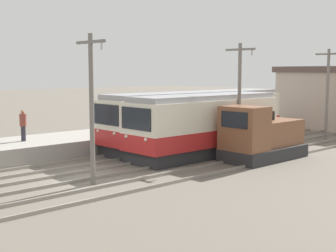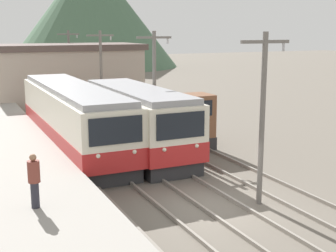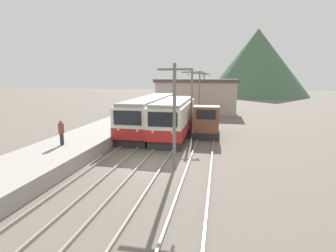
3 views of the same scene
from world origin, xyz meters
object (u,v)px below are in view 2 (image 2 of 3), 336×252
commuter_train_center (137,124)px  catenary_mast_far (101,70)px  commuter_train_left (73,120)px  catenary_mast_near (263,112)px  catenary_mast_mid (155,84)px  catenary_mast_distant (70,62)px  person_on_platform (34,179)px  shunting_locomotive (179,123)px

commuter_train_center → catenary_mast_far: 11.25m
catenary_mast_far → commuter_train_left: bearing=-116.5°
commuter_train_center → catenary_mast_near: catenary_mast_near is taller
catenary_mast_near → catenary_mast_mid: size_ratio=1.00×
catenary_mast_near → commuter_train_left: bearing=111.5°
commuter_train_center → catenary_mast_near: bearing=-80.1°
catenary_mast_mid → catenary_mast_far: size_ratio=1.00×
commuter_train_center → catenary_mast_distant: bearing=85.8°
commuter_train_center → catenary_mast_mid: catenary_mast_mid is taller
catenary_mast_mid → catenary_mast_distant: size_ratio=1.00×
catenary_mast_near → catenary_mast_far: (0.00, 19.59, 0.00)m
commuter_train_left → catenary_mast_far: 9.84m
commuter_train_left → commuter_train_center: 3.64m
person_on_platform → commuter_train_left: bearing=69.9°
catenary_mast_mid → commuter_train_left: bearing=165.2°
commuter_train_left → commuter_train_center: size_ratio=1.42×
commuter_train_left → catenary_mast_far: size_ratio=2.28×
commuter_train_center → catenary_mast_mid: 2.67m
commuter_train_center → catenary_mast_far: bearing=82.2°
catenary_mast_distant → person_on_platform: catenary_mast_distant is taller
commuter_train_center → catenary_mast_far: catenary_mast_far is taller
catenary_mast_distant → commuter_train_center: bearing=-94.2°
commuter_train_left → catenary_mast_distant: bearing=76.9°
catenary_mast_near → person_on_platform: 8.22m
shunting_locomotive → catenary_mast_far: (-1.49, 9.77, 2.28)m
person_on_platform → shunting_locomotive: bearing=43.6°
commuter_train_left → catenary_mast_mid: 4.83m
commuter_train_left → catenary_mast_mid: size_ratio=2.28×
shunting_locomotive → catenary_mast_far: size_ratio=0.82×
catenary_mast_mid → person_on_platform: 12.20m
commuter_train_left → catenary_mast_distant: catenary_mast_distant is taller
commuter_train_left → person_on_platform: commuter_train_left is taller
commuter_train_left → catenary_mast_mid: catenary_mast_mid is taller
catenary_mast_distant → shunting_locomotive: bearing=-85.6°
shunting_locomotive → catenary_mast_far: bearing=98.7°
commuter_train_center → catenary_mast_near: 8.93m
commuter_train_center → shunting_locomotive: size_ratio=1.96×
catenary_mast_near → catenary_mast_far: same height
shunting_locomotive → catenary_mast_distant: (-1.49, 19.57, 2.28)m
commuter_train_center → catenary_mast_mid: size_ratio=1.60×
shunting_locomotive → catenary_mast_near: (-1.49, -9.82, 2.28)m
person_on_platform → catenary_mast_far: bearing=66.9°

